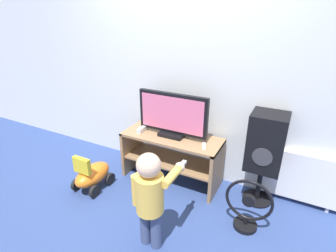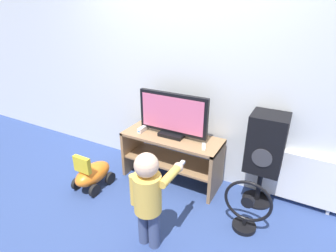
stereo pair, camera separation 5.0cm
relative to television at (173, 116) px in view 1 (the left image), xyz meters
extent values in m
plane|color=navy|center=(0.00, -0.24, -0.82)|extent=(16.00, 16.00, 0.00)
cube|color=silver|center=(0.00, 0.28, 0.48)|extent=(10.00, 0.06, 2.60)
cube|color=#93704C|center=(0.00, -0.02, -0.26)|extent=(1.14, 0.44, 0.03)
cube|color=#93704C|center=(0.00, -0.02, -0.56)|extent=(1.10, 0.40, 0.02)
cube|color=#93704C|center=(-0.55, -0.02, -0.53)|extent=(0.04, 0.44, 0.58)
cube|color=#93704C|center=(0.55, -0.02, -0.53)|extent=(0.04, 0.44, 0.58)
cube|color=black|center=(0.00, 0.00, -0.22)|extent=(0.28, 0.20, 0.04)
cube|color=black|center=(0.00, 0.00, 0.03)|extent=(0.81, 0.05, 0.46)
cube|color=#D8668C|center=(0.00, -0.03, 0.03)|extent=(0.74, 0.01, 0.39)
cube|color=white|center=(-0.36, -0.06, -0.22)|extent=(0.05, 0.16, 0.06)
cube|color=#3F8CE5|center=(-0.36, -0.15, -0.22)|extent=(0.03, 0.00, 0.01)
cube|color=white|center=(0.42, -0.10, -0.23)|extent=(0.08, 0.13, 0.02)
cylinder|color=#337FD8|center=(0.42, -0.10, -0.22)|extent=(0.01, 0.01, 0.00)
cylinder|color=#3F4C72|center=(0.23, -0.96, -0.63)|extent=(0.10, 0.10, 0.37)
cylinder|color=#3F4C72|center=(0.33, -0.96, -0.63)|extent=(0.10, 0.10, 0.37)
cylinder|color=#E5B74C|center=(0.28, -0.96, -0.28)|extent=(0.23, 0.23, 0.34)
sphere|color=beige|center=(0.28, -0.96, -0.02)|extent=(0.19, 0.19, 0.19)
cylinder|color=#E5B74C|center=(0.15, -0.96, -0.30)|extent=(0.07, 0.07, 0.28)
cylinder|color=#E5B74C|center=(0.41, -0.82, -0.15)|extent=(0.07, 0.28, 0.07)
sphere|color=beige|center=(0.41, -0.68, -0.15)|extent=(0.08, 0.08, 0.08)
cube|color=white|center=(0.41, -0.64, -0.15)|extent=(0.03, 0.13, 0.02)
cylinder|color=black|center=(0.99, 0.07, -0.81)|extent=(0.31, 0.31, 0.02)
cylinder|color=black|center=(0.99, 0.07, -0.62)|extent=(0.05, 0.05, 0.41)
cube|color=black|center=(0.99, 0.07, -0.12)|extent=(0.34, 0.32, 0.59)
cylinder|color=#38383D|center=(0.99, -0.09, -0.21)|extent=(0.19, 0.01, 0.19)
cylinder|color=black|center=(0.97, -0.39, -0.80)|extent=(0.22, 0.22, 0.04)
cylinder|color=black|center=(0.97, -0.39, -0.74)|extent=(0.04, 0.04, 0.07)
torus|color=black|center=(0.97, -0.39, -0.51)|extent=(0.43, 0.03, 0.43)
cylinder|color=black|center=(0.97, -0.39, -0.51)|extent=(0.11, 0.05, 0.11)
ellipsoid|color=orange|center=(-0.72, -0.58, -0.65)|extent=(0.26, 0.48, 0.20)
cube|color=yellow|center=(-0.72, -0.71, -0.46)|extent=(0.21, 0.05, 0.18)
cylinder|color=black|center=(-0.85, -0.45, -0.75)|extent=(0.04, 0.14, 0.14)
cylinder|color=black|center=(-0.59, -0.45, -0.75)|extent=(0.04, 0.14, 0.14)
cylinder|color=black|center=(-0.85, -0.71, -0.75)|extent=(0.04, 0.14, 0.14)
cylinder|color=black|center=(-0.59, -0.71, -0.75)|extent=(0.04, 0.14, 0.14)
cube|color=white|center=(1.38, 0.21, -0.49)|extent=(0.81, 0.08, 0.53)
cube|color=silver|center=(1.09, 0.21, -0.79)|extent=(0.03, 0.05, 0.06)
cube|color=silver|center=(1.66, 0.21, -0.79)|extent=(0.03, 0.05, 0.06)
camera|label=1|loc=(1.19, -2.39, 1.06)|focal=28.00mm
camera|label=2|loc=(1.24, -2.37, 1.06)|focal=28.00mm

